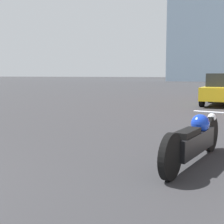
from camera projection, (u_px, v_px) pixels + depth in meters
name	position (u px, v px, depth m)	size (l,w,h in m)	color
motorcycle	(195.00, 139.00, 5.24)	(0.69, 2.68, 0.80)	black
parked_car_yellow	(224.00, 89.00, 15.21)	(1.90, 4.11, 1.55)	gold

